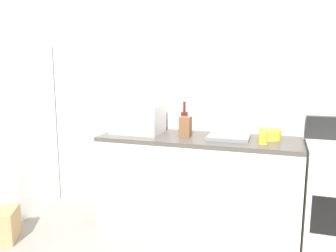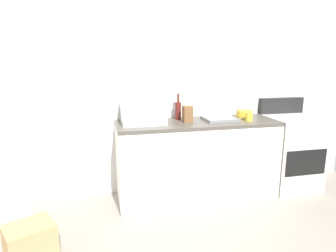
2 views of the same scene
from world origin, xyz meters
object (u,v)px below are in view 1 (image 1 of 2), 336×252
object	(u,v)px
coffee_mug	(263,138)
mixing_bowl	(270,134)
microwave	(138,119)
wine_bottle	(184,121)
knife_block	(185,127)
refrigerator	(10,127)

from	to	relation	value
coffee_mug	mixing_bowl	distance (m)	0.21
microwave	wine_bottle	size ratio (longest dim) A/B	1.53
coffee_mug	knife_block	xyz separation A→B (m)	(-0.69, 0.10, 0.04)
microwave	coffee_mug	world-z (taller)	microwave
mixing_bowl	refrigerator	bearing A→B (deg)	-176.92
refrigerator	coffee_mug	size ratio (longest dim) A/B	17.76
microwave	wine_bottle	world-z (taller)	wine_bottle
knife_block	refrigerator	bearing A→B (deg)	-178.82
refrigerator	mixing_bowl	distance (m)	2.68
wine_bottle	coffee_mug	xyz separation A→B (m)	(0.75, -0.28, -0.06)
coffee_mug	microwave	bearing A→B (deg)	173.07
wine_bottle	coffee_mug	bearing A→B (deg)	-20.45
mixing_bowl	knife_block	bearing A→B (deg)	-172.02
microwave	knife_block	xyz separation A→B (m)	(0.48, -0.04, -0.05)
wine_bottle	knife_block	bearing A→B (deg)	-71.88
refrigerator	wine_bottle	size ratio (longest dim) A/B	5.92
refrigerator	knife_block	xyz separation A→B (m)	(1.93, 0.04, 0.10)
microwave	mixing_bowl	bearing A→B (deg)	2.90
microwave	mixing_bowl	distance (m)	1.23
knife_block	coffee_mug	bearing A→B (deg)	-8.32
coffee_mug	mixing_bowl	bearing A→B (deg)	76.27
microwave	wine_bottle	distance (m)	0.45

